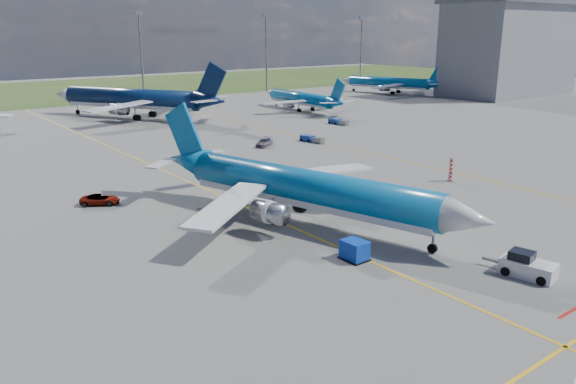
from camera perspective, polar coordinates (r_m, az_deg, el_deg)
ground at (r=48.88m, az=5.09°, el=-5.60°), size 400.00×400.00×0.00m
taxiway_lines at (r=70.83m, az=-10.02°, el=1.11°), size 60.25×160.00×0.02m
floodlight_masts at (r=149.19m, az=-21.94°, el=12.86°), size 202.20×0.50×22.70m
terminal_building at (r=177.47m, az=21.57°, el=13.40°), size 42.00×22.00×26.00m
warning_post at (r=72.21m, az=16.22°, el=2.22°), size 0.50×0.50×3.00m
bg_jet_n at (r=126.05m, az=-15.43°, el=7.29°), size 52.58×56.29×11.80m
bg_jet_ne at (r=132.98m, az=1.30°, el=8.29°), size 25.01×32.04×8.12m
bg_jet_ene at (r=172.58m, az=10.14°, el=9.84°), size 36.34×41.38×9.06m
main_airliner at (r=54.74m, az=1.93°, el=-3.13°), size 38.87×45.22×10.13m
pushback_tug at (r=46.69m, az=23.08°, el=-6.96°), size 2.82×5.65×1.87m
uld_container at (r=46.22m, az=6.78°, el=-5.88°), size 1.66×2.06×1.61m
service_car_b at (r=63.42m, az=-18.56°, el=-0.74°), size 4.49×3.77×1.14m
service_car_c at (r=91.01m, az=-2.43°, el=5.05°), size 4.52×3.90×1.25m
baggage_tug_w at (r=94.69m, az=2.38°, el=5.39°), size 2.03×4.66×1.01m
baggage_tug_e at (r=113.06m, az=5.09°, el=7.10°), size 1.59×4.72×1.04m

